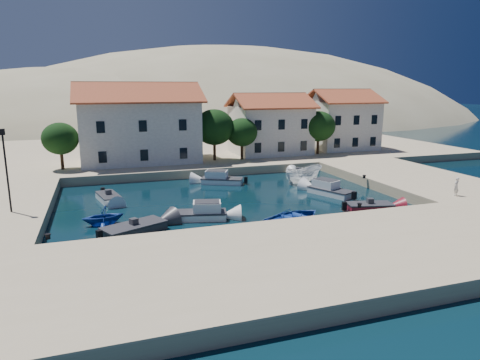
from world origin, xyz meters
name	(u,v)px	position (x,y,z in m)	size (l,w,h in m)	color
ground	(268,234)	(0.00, 0.00, 0.00)	(400.00, 400.00, 0.00)	black
quay_south	(307,259)	(0.00, -6.00, 0.50)	(52.00, 12.00, 1.00)	tan
quay_east	(410,179)	(20.50, 10.00, 0.50)	(11.00, 20.00, 1.00)	tan
quay_north	(187,151)	(2.00, 38.00, 0.50)	(80.00, 36.00, 1.00)	tan
hills	(192,181)	(20.64, 123.62, -23.40)	(254.00, 176.00, 99.00)	tan
building_left	(139,122)	(-6.00, 28.00, 5.94)	(14.70, 9.45, 9.70)	beige
building_mid	(270,123)	(12.00, 29.00, 5.22)	(10.50, 8.40, 8.30)	beige
building_right	(341,119)	(24.00, 30.00, 5.47)	(9.45, 8.40, 8.80)	beige
trees	(226,130)	(4.51, 25.46, 4.84)	(37.30, 5.30, 6.45)	#382314
lamppost	(6,163)	(-17.50, 8.00, 4.75)	(0.35, 0.25, 6.22)	black
bollards	(282,201)	(2.80, 3.87, 1.15)	(29.36, 9.56, 0.30)	black
motorboat_grey_sw	(134,229)	(-8.95, 3.27, 0.29)	(4.90, 3.75, 1.25)	#323237
cabin_cruiser_south	(200,213)	(-3.78, 4.86, 0.48)	(4.46, 2.71, 1.60)	white
rowboat_south	(295,222)	(2.96, 1.78, 0.00)	(3.65, 5.11, 1.06)	#1B3E96
motorboat_red_se	(370,207)	(10.34, 2.72, 0.29)	(4.05, 2.50, 1.25)	maroon
cabin_cruiser_east	(331,190)	(9.93, 8.43, 0.48)	(3.41, 4.82, 1.60)	white
boat_east	(304,182)	(10.00, 14.26, 0.00)	(1.88, 5.01, 1.93)	white
motorboat_white_ne	(298,174)	(10.72, 17.16, 0.30)	(1.83, 3.25, 1.25)	white
rowboat_west	(104,224)	(-11.00, 5.92, 0.00)	(2.60, 3.01, 1.58)	#1B3E96
motorboat_white_west	(109,198)	(-10.41, 12.89, 0.30)	(2.35, 3.89, 1.25)	white
cabin_cruiser_north	(222,179)	(1.39, 16.46, 0.48)	(4.75, 3.62, 1.60)	white
pedestrian	(456,187)	(17.95, 1.35, 1.81)	(0.59, 0.39, 1.61)	silver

